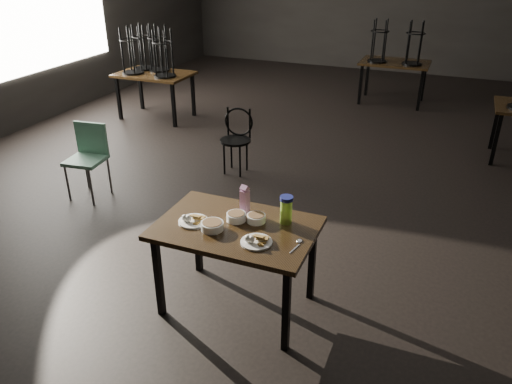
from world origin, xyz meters
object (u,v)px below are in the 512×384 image
at_px(main_table, 236,235).
at_px(bentwood_chair, 237,135).
at_px(school_chair, 88,154).
at_px(water_bottle, 286,209).
at_px(juice_carton, 245,200).

height_order(main_table, bentwood_chair, bentwood_chair).
bearing_deg(school_chair, water_bottle, -27.46).
relative_size(water_bottle, school_chair, 0.26).
bearing_deg(juice_carton, water_bottle, -5.11).
height_order(bentwood_chair, school_chair, school_chair).
bearing_deg(juice_carton, bentwood_chair, 115.63).
relative_size(juice_carton, school_chair, 0.28).
height_order(main_table, school_chair, school_chair).
bearing_deg(juice_carton, main_table, -84.37).
relative_size(main_table, water_bottle, 5.41).
height_order(juice_carton, school_chair, juice_carton).
xyz_separation_m(juice_carton, water_bottle, (0.35, -0.03, 0.00)).
xyz_separation_m(main_table, juice_carton, (-0.02, 0.22, 0.19)).
bearing_deg(main_table, juice_carton, 95.63).
xyz_separation_m(juice_carton, bentwood_chair, (-1.08, 2.25, -0.38)).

